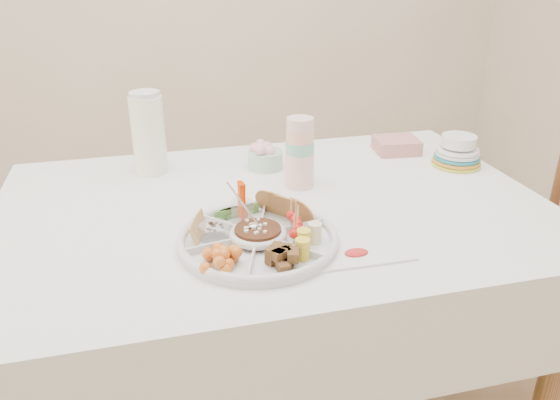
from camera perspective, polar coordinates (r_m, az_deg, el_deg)
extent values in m
cube|color=white|center=(1.72, -0.57, -11.96)|extent=(1.52, 1.02, 0.76)
cube|color=brown|center=(1.91, 27.08, -7.20)|extent=(0.50, 0.50, 0.96)
cylinder|color=silver|center=(1.30, -2.32, -3.86)|extent=(0.45, 0.45, 0.04)
cylinder|color=#391C0C|center=(1.30, -2.32, -3.57)|extent=(0.13, 0.13, 0.04)
cylinder|color=silver|center=(1.60, 2.07, 5.47)|extent=(0.09, 0.09, 0.24)
cylinder|color=white|center=(1.75, -13.59, 6.90)|extent=(0.11, 0.11, 0.26)
cylinder|color=silver|center=(1.76, -1.54, 4.68)|extent=(0.13, 0.13, 0.08)
cube|color=tan|center=(1.95, 12.07, 5.62)|extent=(0.16, 0.14, 0.05)
cylinder|color=#F9CF57|center=(1.87, 18.07, 4.93)|extent=(0.18, 0.18, 0.10)
cube|color=white|center=(1.27, 6.70, -5.88)|extent=(0.32, 0.11, 0.01)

